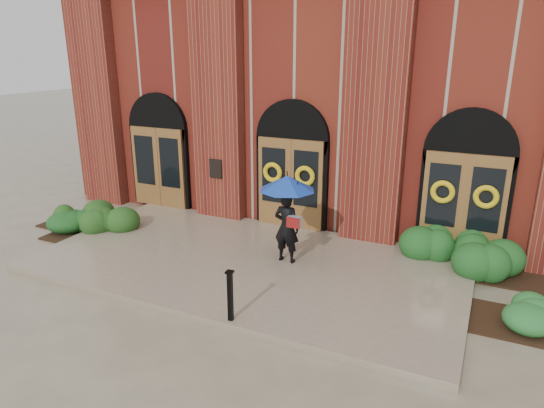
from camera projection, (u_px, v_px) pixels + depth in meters
The scene contains 9 objects.
ground at pixel (245, 268), 11.51m from camera, with size 90.00×90.00×0.00m, color gray.
landing at pixel (248, 263), 11.61m from camera, with size 10.00×5.30×0.15m, color gray.
church_building at pixel (355, 90), 18.00m from camera, with size 16.20×12.53×7.00m.
man_with_umbrella at pixel (287, 202), 11.10m from camera, with size 1.35×1.35×2.09m.
metal_post at pixel (230, 295), 8.89m from camera, with size 0.14×0.14×1.00m.
hedge_wall_left at pixel (89, 216), 13.99m from camera, with size 2.75×1.10×0.71m, color #204918.
hedge_wall_right at pixel (488, 256), 11.19m from camera, with size 3.14×1.25×0.80m, color #1C4F1D.
hedge_front_left at pixel (83, 225), 13.48m from camera, with size 1.61×1.38×0.57m, color #19491A.
hedge_front_right at pixel (501, 310), 9.21m from camera, with size 1.36×1.17×0.48m, color #24652A.
Camera 1 is at (5.02, -9.22, 5.00)m, focal length 32.00 mm.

